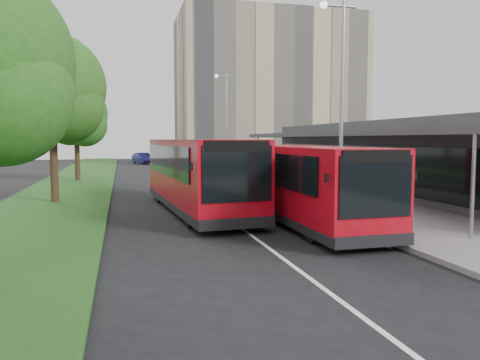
% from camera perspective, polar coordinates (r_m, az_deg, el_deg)
% --- Properties ---
extents(ground, '(120.00, 120.00, 0.00)m').
position_cam_1_polar(ground, '(15.18, 1.04, -6.52)').
color(ground, black).
rests_on(ground, ground).
extents(pavement, '(5.00, 80.00, 0.15)m').
position_cam_1_polar(pavement, '(35.88, 1.86, 0.27)').
color(pavement, slate).
rests_on(pavement, ground).
extents(grass_verge, '(5.00, 80.00, 0.10)m').
position_cam_1_polar(grass_verge, '(34.62, -19.29, -0.23)').
color(grass_verge, '#1C4917').
rests_on(grass_verge, ground).
extents(lane_centre_line, '(0.12, 70.00, 0.01)m').
position_cam_1_polar(lane_centre_line, '(29.77, -6.59, -0.87)').
color(lane_centre_line, silver).
rests_on(lane_centre_line, ground).
extents(kerb_dashes, '(0.12, 56.00, 0.01)m').
position_cam_1_polar(kerb_dashes, '(34.26, -2.01, -0.07)').
color(kerb_dashes, silver).
rests_on(kerb_dashes, ground).
extents(office_block, '(22.00, 12.00, 18.00)m').
position_cam_1_polar(office_block, '(59.43, 3.44, 10.75)').
color(office_block, tan).
rests_on(office_block, ground).
extents(station_building, '(7.70, 26.00, 4.00)m').
position_cam_1_polar(station_building, '(26.82, 19.24, 2.60)').
color(station_building, '#2E2E31').
rests_on(station_building, ground).
extents(tree_mid, '(4.94, 4.94, 7.94)m').
position_cam_1_polar(tree_mid, '(23.70, -22.00, 9.71)').
color(tree_mid, black).
rests_on(tree_mid, ground).
extents(tree_far, '(4.41, 4.41, 7.04)m').
position_cam_1_polar(tree_far, '(35.57, -19.37, 7.15)').
color(tree_far, black).
rests_on(tree_far, ground).
extents(lamp_post_near, '(1.44, 0.28, 8.00)m').
position_cam_1_polar(lamp_post_near, '(18.30, 12.09, 10.17)').
color(lamp_post_near, gray).
rests_on(lamp_post_near, pavement).
extents(lamp_post_far, '(1.44, 0.28, 8.00)m').
position_cam_1_polar(lamp_post_far, '(37.27, -1.79, 7.59)').
color(lamp_post_far, gray).
rests_on(lamp_post_far, pavement).
extents(bus_main, '(2.68, 9.87, 2.78)m').
position_cam_1_polar(bus_main, '(16.98, 7.68, -0.47)').
color(bus_main, '#B0091A').
rests_on(bus_main, ground).
extents(bus_second, '(3.50, 10.83, 3.02)m').
position_cam_1_polar(bus_second, '(19.58, -5.18, 0.63)').
color(bus_second, '#B0091A').
rests_on(bus_second, ground).
extents(litter_bin, '(0.67, 0.67, 0.91)m').
position_cam_1_polar(litter_bin, '(25.63, 8.54, -0.49)').
color(litter_bin, '#372816').
rests_on(litter_bin, pavement).
extents(bollard, '(0.22, 0.22, 1.11)m').
position_cam_1_polar(bollard, '(34.68, 1.12, 1.15)').
color(bollard, '#EDAD0C').
rests_on(bollard, pavement).
extents(car_near, '(2.03, 3.77, 1.22)m').
position_cam_1_polar(car_near, '(53.88, -8.11, 2.37)').
color(car_near, '#580F0C').
rests_on(car_near, ground).
extents(car_far, '(2.70, 4.38, 1.36)m').
position_cam_1_polar(car_far, '(59.16, -11.75, 2.62)').
color(car_far, navy).
rests_on(car_far, ground).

